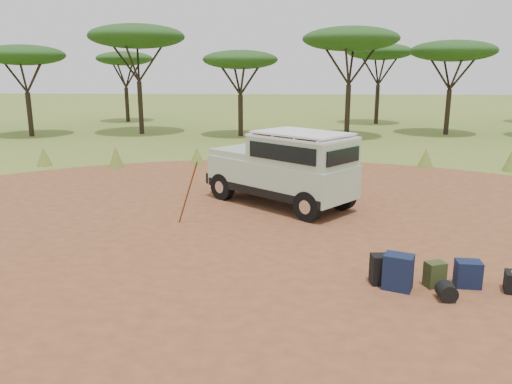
# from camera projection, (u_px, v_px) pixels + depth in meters

# --- Properties ---
(ground) EXTENTS (140.00, 140.00, 0.00)m
(ground) POSITION_uv_depth(u_px,v_px,m) (262.00, 242.00, 10.97)
(ground) COLOR #597529
(ground) RESTS_ON ground
(dirt_clearing) EXTENTS (23.00, 23.00, 0.01)m
(dirt_clearing) POSITION_uv_depth(u_px,v_px,m) (262.00, 242.00, 10.97)
(dirt_clearing) COLOR brown
(dirt_clearing) RESTS_ON ground
(grass_fringe) EXTENTS (36.60, 1.60, 0.90)m
(grass_fringe) POSITION_uv_depth(u_px,v_px,m) (274.00, 158.00, 19.28)
(grass_fringe) COLOR #597529
(grass_fringe) RESTS_ON ground
(acacia_treeline) EXTENTS (46.70, 13.20, 6.26)m
(acacia_treeline) POSITION_uv_depth(u_px,v_px,m) (290.00, 49.00, 28.99)
(acacia_treeline) COLOR #2C2219
(acacia_treeline) RESTS_ON ground
(safari_vehicle) EXTENTS (4.36, 4.08, 2.11)m
(safari_vehicle) POSITION_uv_depth(u_px,v_px,m) (284.00, 170.00, 13.76)
(safari_vehicle) COLOR #A2BCA1
(safari_vehicle) RESTS_ON ground
(walking_staff) EXTENTS (0.60, 0.35, 1.61)m
(walking_staff) POSITION_uv_depth(u_px,v_px,m) (188.00, 193.00, 12.06)
(walking_staff) COLOR brown
(walking_staff) RESTS_ON ground
(backpack_black) EXTENTS (0.42, 0.33, 0.54)m
(backpack_black) POSITION_uv_depth(u_px,v_px,m) (382.00, 269.00, 8.79)
(backpack_black) COLOR black
(backpack_black) RESTS_ON ground
(backpack_navy) EXTENTS (0.58, 0.50, 0.63)m
(backpack_navy) POSITION_uv_depth(u_px,v_px,m) (398.00, 272.00, 8.56)
(backpack_navy) COLOR #12203A
(backpack_navy) RESTS_ON ground
(backpack_olive) EXTENTS (0.39, 0.33, 0.46)m
(backpack_olive) POSITION_uv_depth(u_px,v_px,m) (435.00, 275.00, 8.68)
(backpack_olive) COLOR #303D1C
(backpack_olive) RESTS_ON ground
(duffel_navy) EXTENTS (0.44, 0.35, 0.47)m
(duffel_navy) POSITION_uv_depth(u_px,v_px,m) (468.00, 274.00, 8.68)
(duffel_navy) COLOR #12203A
(duffel_navy) RESTS_ON ground
(stuff_sack) EXTENTS (0.31, 0.31, 0.30)m
(stuff_sack) POSITION_uv_depth(u_px,v_px,m) (447.00, 292.00, 8.18)
(stuff_sack) COLOR black
(stuff_sack) RESTS_ON ground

